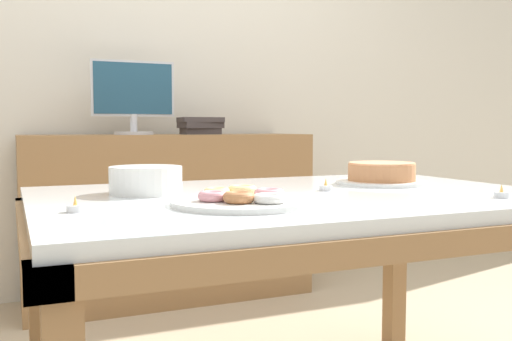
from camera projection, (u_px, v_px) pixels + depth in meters
The scene contains 11 objects.
wall_back at pixel (154, 60), 3.25m from camera, with size 8.00×0.10×2.60m, color silver.
dining_table at pixel (297, 221), 1.68m from camera, with size 1.53×1.03×0.72m.
sideboard at pixel (170, 217), 3.04m from camera, with size 1.49×0.44×0.88m.
computer_monitor at pixel (133, 98), 2.92m from camera, with size 0.42×0.20×0.38m.
book_stack at pixel (200, 125), 3.07m from camera, with size 0.23×0.18×0.09m.
cake_chocolate_round at pixel (382, 174), 1.94m from camera, with size 0.31×0.31×0.07m.
pastry_platter at pixel (242, 200), 1.42m from camera, with size 0.36×0.36×0.04m.
plate_stack at pixel (146, 180), 1.65m from camera, with size 0.21×0.21×0.08m.
tealight_right_edge at pixel (326, 187), 1.73m from camera, with size 0.04×0.04×0.04m.
tealight_near_cakes at pixel (501, 194), 1.56m from camera, with size 0.04×0.04×0.04m.
tealight_near_front at pixel (75, 208), 1.29m from camera, with size 0.04×0.04×0.04m.
Camera 1 is at (-0.77, -1.48, 0.92)m, focal length 40.00 mm.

